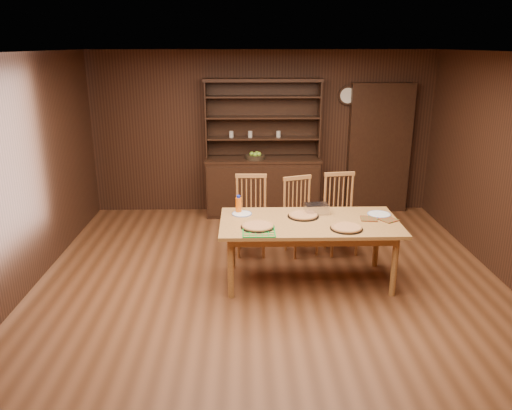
{
  "coord_description": "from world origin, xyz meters",
  "views": [
    {
      "loc": [
        -0.29,
        -5.06,
        2.68
      ],
      "look_at": [
        -0.16,
        0.4,
        0.91
      ],
      "focal_mm": 35.0,
      "sensor_mm": 36.0,
      "label": 1
    }
  ],
  "objects_px": {
    "chair_left": "(251,212)",
    "juice_bottle": "(239,205)",
    "chair_center": "(300,213)",
    "dining_table": "(309,227)",
    "china_hutch": "(263,179)",
    "chair_right": "(340,210)"
  },
  "relations": [
    {
      "from": "chair_left",
      "to": "juice_bottle",
      "type": "xyz_separation_m",
      "value": [
        -0.16,
        -0.58,
        0.29
      ]
    },
    {
      "from": "chair_center",
      "to": "juice_bottle",
      "type": "bearing_deg",
      "value": -163.31
    },
    {
      "from": "juice_bottle",
      "to": "chair_center",
      "type": "bearing_deg",
      "value": 36.28
    },
    {
      "from": "dining_table",
      "to": "china_hutch",
      "type": "bearing_deg",
      "value": 100.34
    },
    {
      "from": "china_hutch",
      "to": "dining_table",
      "type": "bearing_deg",
      "value": -79.66
    },
    {
      "from": "dining_table",
      "to": "chair_right",
      "type": "distance_m",
      "value": 1.07
    },
    {
      "from": "dining_table",
      "to": "chair_right",
      "type": "xyz_separation_m",
      "value": [
        0.53,
        0.92,
        -0.11
      ]
    },
    {
      "from": "china_hutch",
      "to": "chair_left",
      "type": "relative_size",
      "value": 2.06
    },
    {
      "from": "chair_left",
      "to": "chair_right",
      "type": "distance_m",
      "value": 1.19
    },
    {
      "from": "china_hutch",
      "to": "chair_right",
      "type": "height_order",
      "value": "china_hutch"
    },
    {
      "from": "chair_left",
      "to": "chair_center",
      "type": "distance_m",
      "value": 0.64
    },
    {
      "from": "juice_bottle",
      "to": "chair_right",
      "type": "bearing_deg",
      "value": 24.45
    },
    {
      "from": "dining_table",
      "to": "juice_bottle",
      "type": "bearing_deg",
      "value": 159.05
    },
    {
      "from": "chair_center",
      "to": "chair_left",
      "type": "bearing_deg",
      "value": 160.72
    },
    {
      "from": "china_hutch",
      "to": "juice_bottle",
      "type": "xyz_separation_m",
      "value": [
        -0.37,
        -2.15,
        0.25
      ]
    },
    {
      "from": "china_hutch",
      "to": "dining_table",
      "type": "height_order",
      "value": "china_hutch"
    },
    {
      "from": "china_hutch",
      "to": "chair_left",
      "type": "height_order",
      "value": "china_hutch"
    },
    {
      "from": "chair_left",
      "to": "chair_right",
      "type": "bearing_deg",
      "value": 2.65
    },
    {
      "from": "china_hutch",
      "to": "chair_right",
      "type": "xyz_separation_m",
      "value": [
        0.98,
        -1.54,
        -0.03
      ]
    },
    {
      "from": "chair_center",
      "to": "chair_right",
      "type": "bearing_deg",
      "value": -17.06
    },
    {
      "from": "china_hutch",
      "to": "chair_center",
      "type": "height_order",
      "value": "china_hutch"
    },
    {
      "from": "china_hutch",
      "to": "chair_right",
      "type": "distance_m",
      "value": 1.82
    }
  ]
}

